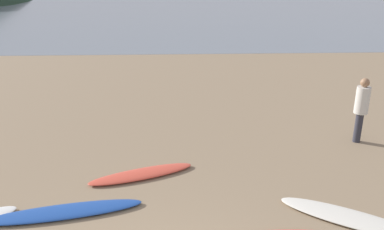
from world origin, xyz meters
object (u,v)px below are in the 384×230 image
(surfboard_3, at_px, (63,212))
(person_1, at_px, (362,105))
(surfboard_4, at_px, (142,174))
(surfboard_6, at_px, (350,218))

(surfboard_3, height_order, person_1, person_1)
(surfboard_4, xyz_separation_m, surfboard_6, (3.58, -1.66, -0.00))
(surfboard_4, bearing_deg, surfboard_6, -45.01)
(surfboard_3, distance_m, person_1, 6.89)
(surfboard_6, bearing_deg, surfboard_4, -172.83)
(surfboard_4, height_order, person_1, person_1)
(surfboard_3, bearing_deg, surfboard_6, -15.64)
(surfboard_6, bearing_deg, surfboard_3, -152.46)
(surfboard_6, distance_m, person_1, 3.56)
(surfboard_3, relative_size, surfboard_4, 1.25)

